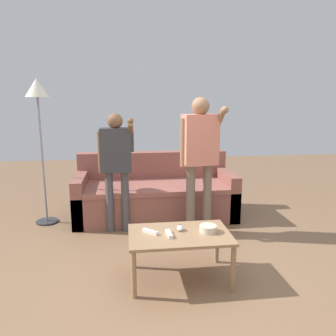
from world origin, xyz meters
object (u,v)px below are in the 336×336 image
(floor_lamp, at_px, (38,103))
(game_remote_wand_far, at_px, (150,232))
(couch, at_px, (155,195))
(game_remote_wand_near, at_px, (169,234))
(game_remote_nunchuk, at_px, (180,228))
(player_right, at_px, (200,150))
(coffee_table, at_px, (180,239))
(snack_bowl, at_px, (208,229))
(player_left, at_px, (116,159))

(floor_lamp, relative_size, game_remote_wand_far, 13.25)
(couch, xyz_separation_m, game_remote_wand_far, (-0.19, -1.65, 0.15))
(game_remote_wand_near, bearing_deg, floor_lamp, 130.62)
(game_remote_nunchuk, xyz_separation_m, game_remote_wand_near, (-0.11, -0.10, -0.01))
(player_right, bearing_deg, game_remote_wand_near, -115.44)
(coffee_table, xyz_separation_m, snack_bowl, (0.25, 0.00, 0.09))
(couch, relative_size, player_right, 1.32)
(game_remote_nunchuk, distance_m, player_left, 1.32)
(player_left, bearing_deg, coffee_table, -64.54)
(player_left, distance_m, game_remote_wand_far, 1.26)
(game_remote_wand_near, xyz_separation_m, game_remote_wand_far, (-0.16, 0.07, 0.00))
(couch, bearing_deg, game_remote_nunchuk, -87.26)
(game_remote_wand_near, bearing_deg, player_right, 64.56)
(snack_bowl, distance_m, game_remote_nunchuk, 0.25)
(player_right, height_order, game_remote_wand_far, player_right)
(game_remote_wand_far, bearing_deg, player_left, 104.96)
(coffee_table, bearing_deg, couch, 92.18)
(snack_bowl, height_order, player_left, player_left)
(couch, xyz_separation_m, game_remote_wand_near, (-0.03, -1.72, 0.15))
(floor_lamp, distance_m, game_remote_wand_near, 2.39)
(snack_bowl, relative_size, game_remote_nunchuk, 1.73)
(coffee_table, xyz_separation_m, game_remote_wand_near, (-0.10, -0.03, 0.07))
(snack_bowl, xyz_separation_m, player_right, (0.14, 1.00, 0.54))
(couch, bearing_deg, game_remote_wand_near, -91.09)
(coffee_table, height_order, snack_bowl, snack_bowl)
(couch, xyz_separation_m, player_right, (0.46, -0.69, 0.71))
(couch, distance_m, snack_bowl, 1.72)
(snack_bowl, height_order, game_remote_nunchuk, snack_bowl)
(game_remote_wand_near, bearing_deg, player_left, 110.96)
(game_remote_nunchuk, height_order, game_remote_wand_near, game_remote_nunchuk)
(coffee_table, bearing_deg, floor_lamp, 133.11)
(couch, relative_size, game_remote_wand_near, 13.41)
(coffee_table, distance_m, player_right, 1.24)
(game_remote_wand_far, bearing_deg, snack_bowl, -3.72)
(couch, xyz_separation_m, coffee_table, (0.06, -1.69, 0.08))
(coffee_table, height_order, player_right, player_right)
(game_remote_nunchuk, xyz_separation_m, player_right, (0.38, 0.93, 0.55))
(snack_bowl, relative_size, player_left, 0.11)
(couch, distance_m, game_remote_wand_near, 1.73)
(couch, height_order, floor_lamp, floor_lamp)
(game_remote_wand_near, bearing_deg, coffee_table, 18.22)
(game_remote_nunchuk, height_order, floor_lamp, floor_lamp)
(player_left, height_order, game_remote_wand_far, player_left)
(game_remote_nunchuk, relative_size, game_remote_wand_far, 0.64)
(floor_lamp, xyz_separation_m, game_remote_wand_far, (1.23, -1.55, -1.08))
(couch, relative_size, floor_lamp, 1.16)
(player_left, xyz_separation_m, game_remote_wand_near, (0.46, -1.20, -0.45))
(game_remote_nunchuk, bearing_deg, coffee_table, -101.79)
(player_left, relative_size, game_remote_wand_near, 9.05)
(game_remote_wand_near, height_order, game_remote_wand_far, same)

